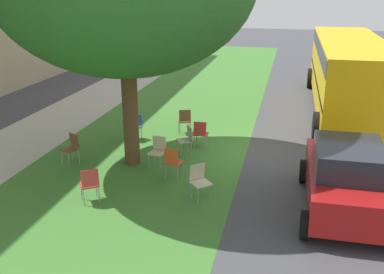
# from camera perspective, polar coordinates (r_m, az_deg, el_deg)

# --- Properties ---
(ground) EXTENTS (80.00, 80.00, 0.00)m
(ground) POSITION_cam_1_polar(r_m,az_deg,el_deg) (13.61, 7.83, -2.29)
(ground) COLOR #424247
(grass_verge) EXTENTS (48.00, 6.00, 0.01)m
(grass_verge) POSITION_cam_1_polar(r_m,az_deg,el_deg) (14.20, -5.13, -1.25)
(grass_verge) COLOR #3D752D
(grass_verge) RESTS_ON ground
(sidewalk_strip) EXTENTS (48.00, 2.80, 0.01)m
(sidewalk_strip) POSITION_cam_1_polar(r_m,az_deg,el_deg) (16.04, -20.28, 0.04)
(sidewalk_strip) COLOR #ADA89E
(sidewalk_strip) RESTS_ON ground
(chair_0) EXTENTS (0.42, 0.42, 0.88)m
(chair_0) POSITION_cam_1_polar(r_m,az_deg,el_deg) (13.90, 1.11, 0.63)
(chair_0) COLOR #B7332D
(chair_0) RESTS_ON ground
(chair_1) EXTENTS (0.55, 0.55, 0.88)m
(chair_1) POSITION_cam_1_polar(r_m,az_deg,el_deg) (14.78, -7.33, 1.62)
(chair_1) COLOR #335184
(chair_1) RESTS_ON ground
(chair_2) EXTENTS (0.57, 0.58, 0.88)m
(chair_2) POSITION_cam_1_polar(r_m,az_deg,el_deg) (13.37, -0.70, -0.13)
(chair_2) COLOR #ADA393
(chair_2) RESTS_ON ground
(chair_3) EXTENTS (0.58, 0.58, 0.88)m
(chair_3) POSITION_cam_1_polar(r_m,az_deg,el_deg) (10.71, -13.05, -5.76)
(chair_3) COLOR #B7332D
(chair_3) RESTS_ON ground
(chair_4) EXTENTS (0.59, 0.59, 0.88)m
(chair_4) POSITION_cam_1_polar(r_m,az_deg,el_deg) (10.61, 0.98, -5.47)
(chair_4) COLOR beige
(chair_4) RESTS_ON ground
(chair_5) EXTENTS (0.47, 0.47, 0.88)m
(chair_5) POSITION_cam_1_polar(r_m,az_deg,el_deg) (12.51, -4.40, -1.59)
(chair_5) COLOR beige
(chair_5) RESTS_ON ground
(chair_6) EXTENTS (0.50, 0.50, 0.88)m
(chair_6) POSITION_cam_1_polar(r_m,az_deg,el_deg) (11.69, -2.47, -3.08)
(chair_6) COLOR #C64C1E
(chair_6) RESTS_ON ground
(chair_7) EXTENTS (0.54, 0.53, 0.88)m
(chair_7) POSITION_cam_1_polar(r_m,az_deg,el_deg) (15.22, -0.96, 2.29)
(chair_7) COLOR brown
(chair_7) RESTS_ON ground
(chair_8) EXTENTS (0.57, 0.56, 0.88)m
(chair_8) POSITION_cam_1_polar(r_m,az_deg,el_deg) (13.16, -15.27, -1.16)
(chair_8) COLOR brown
(chair_8) RESTS_ON ground
(parked_car) EXTENTS (3.70, 1.92, 1.65)m
(parked_car) POSITION_cam_1_polar(r_m,az_deg,el_deg) (10.51, 19.24, -4.97)
(parked_car) COLOR maroon
(parked_car) RESTS_ON ground
(school_bus) EXTENTS (10.40, 2.80, 2.88)m
(school_bus) POSITION_cam_1_polar(r_m,az_deg,el_deg) (18.88, 19.55, 8.41)
(school_bus) COLOR yellow
(school_bus) RESTS_ON ground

